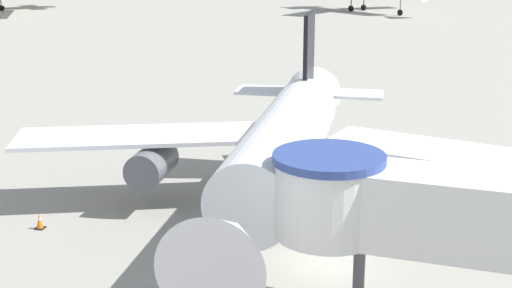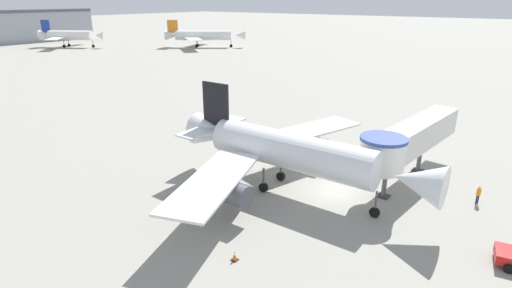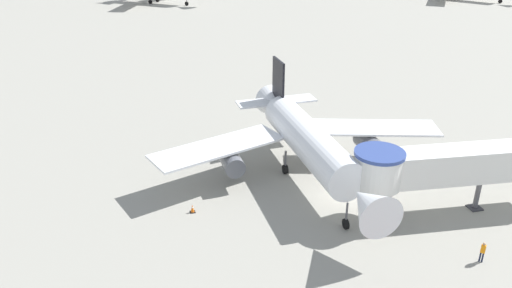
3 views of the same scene
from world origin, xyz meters
name	(u,v)px [view 3 (image 3 of 3)]	position (x,y,z in m)	size (l,w,h in m)	color
ground_plane	(346,196)	(0.00, 0.00, 0.00)	(800.00, 800.00, 0.00)	gray
main_airplane	(307,140)	(-2.50, 4.16, 4.04)	(29.78, 25.47, 9.54)	silver
jet_bridge	(441,165)	(6.09, -4.51, 4.56)	(17.74, 4.97, 6.25)	silver
traffic_cone_port_wing	(192,208)	(-14.03, 0.90, 0.37)	(0.47, 0.47, 0.77)	black
ground_crew_marshaller	(483,251)	(5.62, -11.37, 1.00)	(0.37, 0.36, 1.73)	#1E2338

